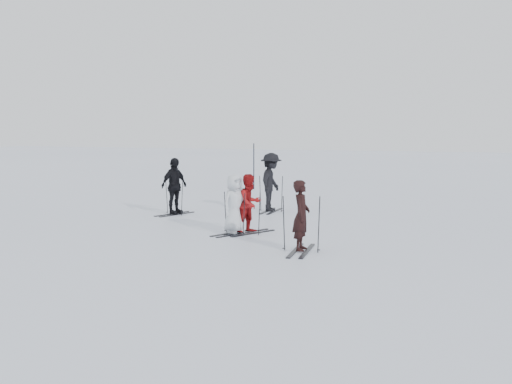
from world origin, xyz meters
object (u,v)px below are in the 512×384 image
skier_red (250,204)px  skier_uphill_far (271,183)px  skier_grey (235,205)px  skier_uphill_left (174,187)px  skier_near_dark (301,217)px  piste_marker (254,166)px

skier_red → skier_uphill_far: (-0.97, 4.39, 0.19)m
skier_grey → skier_uphill_left: bearing=72.2°
skier_red → skier_uphill_far: size_ratio=0.80×
skier_red → skier_grey: size_ratio=1.00×
skier_red → skier_near_dark: bearing=-108.5°
piste_marker → skier_uphill_far: bearing=-64.4°
skier_grey → skier_uphill_left: size_ratio=0.86×
skier_grey → skier_uphill_far: bearing=30.0°
skier_uphill_far → piste_marker: 7.77m
skier_uphill_left → skier_uphill_far: size_ratio=0.93×
skier_red → skier_grey: bearing=148.7°
skier_grey → skier_uphill_left: skier_uphill_left is taller
skier_near_dark → skier_uphill_left: bearing=44.5°
skier_grey → skier_uphill_left: (-3.31, 2.78, 0.13)m
skier_red → piste_marker: piste_marker is taller
skier_uphill_far → skier_grey: bearing=-175.5°
skier_red → skier_uphill_far: skier_uphill_far is taller
skier_red → skier_uphill_left: bearing=79.9°
skier_near_dark → skier_uphill_left: 7.22m
skier_grey → skier_uphill_far: size_ratio=0.80×
skier_near_dark → skier_uphill_far: (-3.00, 6.30, 0.17)m
skier_near_dark → skier_red: (-2.02, 1.91, -0.02)m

